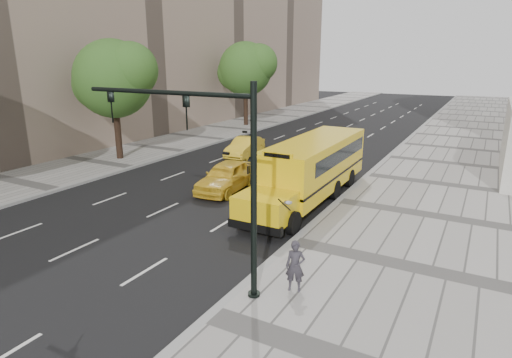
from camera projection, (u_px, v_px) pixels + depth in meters
The scene contains 12 objects.
ground at pixel (236, 186), 24.08m from camera, with size 140.00×140.00×0.00m, color black.
sidewalk_museum at pixel (472, 223), 18.50m from camera, with size 12.00×140.00×0.15m, color #9B9792.
sidewalk_far at pixel (98, 163), 29.15m from camera, with size 6.00×140.00×0.15m, color #9B9792.
curb_museum at pixel (339, 202), 21.28m from camera, with size 0.30×140.00×0.15m, color gray.
curb_far at pixel (131, 168), 27.76m from camera, with size 0.30×140.00×0.15m, color gray.
tree_b at pixel (114, 78), 28.64m from camera, with size 5.88×5.23×8.22m.
tree_c at pixel (246, 68), 43.52m from camera, with size 6.12×5.44×8.59m.
school_bus at pixel (313, 164), 21.65m from camera, with size 2.96×11.56×3.19m.
taxi_near at pixel (227, 176), 23.12m from camera, with size 1.89×4.70×1.60m, color yellow.
taxi_far at pixel (245, 147), 31.17m from camera, with size 1.48×4.26×1.40m, color yellow.
pedestrian at pixel (295, 266), 12.83m from camera, with size 0.58×0.38×1.60m, color #312D35.
traffic_signal at pixel (211, 162), 12.32m from camera, with size 6.18×0.36×6.40m.
Camera 1 is at (12.10, -19.65, 6.98)m, focal length 30.00 mm.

